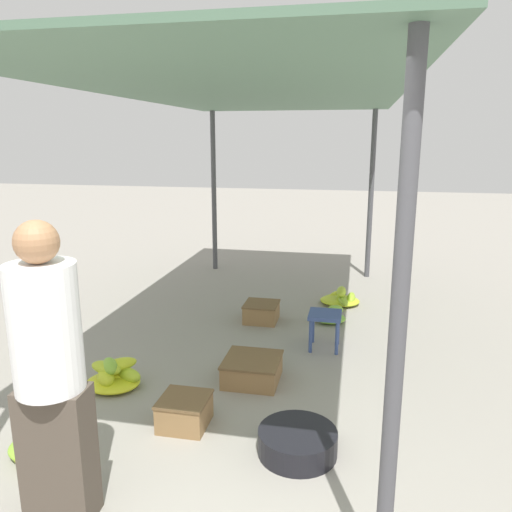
{
  "coord_description": "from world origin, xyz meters",
  "views": [
    {
      "loc": [
        1.08,
        -1.85,
        2.19
      ],
      "look_at": [
        0.0,
        3.42,
        0.92
      ],
      "focal_mm": 35.0,
      "sensor_mm": 36.0,
      "label": 1
    }
  ],
  "objects_px": {
    "basin_black": "(297,442)",
    "banana_pile_left_1": "(114,376)",
    "stool": "(325,320)",
    "banana_pile_right_1": "(328,316)",
    "crate_near": "(185,412)",
    "banana_pile_right_0": "(341,299)",
    "banana_pile_left_0": "(44,442)",
    "crate_far": "(261,312)",
    "crate_mid": "(252,370)",
    "vendor_foreground": "(50,372)"
  },
  "relations": [
    {
      "from": "banana_pile_left_0",
      "to": "banana_pile_right_0",
      "type": "height_order",
      "value": "banana_pile_right_0"
    },
    {
      "from": "basin_black",
      "to": "banana_pile_right_1",
      "type": "height_order",
      "value": "banana_pile_right_1"
    },
    {
      "from": "banana_pile_left_1",
      "to": "crate_near",
      "type": "relative_size",
      "value": 1.41
    },
    {
      "from": "banana_pile_left_0",
      "to": "crate_far",
      "type": "distance_m",
      "value": 3.07
    },
    {
      "from": "stool",
      "to": "crate_near",
      "type": "height_order",
      "value": "stool"
    },
    {
      "from": "basin_black",
      "to": "crate_far",
      "type": "height_order",
      "value": "crate_far"
    },
    {
      "from": "banana_pile_left_1",
      "to": "crate_far",
      "type": "distance_m",
      "value": 2.15
    },
    {
      "from": "vendor_foreground",
      "to": "crate_near",
      "type": "xyz_separation_m",
      "value": [
        0.38,
        1.05,
        -0.81
      ]
    },
    {
      "from": "banana_pile_right_1",
      "to": "crate_far",
      "type": "relative_size",
      "value": 1.0
    },
    {
      "from": "crate_mid",
      "to": "crate_far",
      "type": "bearing_deg",
      "value": 97.84
    },
    {
      "from": "banana_pile_left_0",
      "to": "banana_pile_right_0",
      "type": "bearing_deg",
      "value": 62.55
    },
    {
      "from": "banana_pile_right_1",
      "to": "crate_mid",
      "type": "xyz_separation_m",
      "value": [
        -0.6,
        -1.69,
        0.04
      ]
    },
    {
      "from": "crate_mid",
      "to": "crate_near",
      "type": "bearing_deg",
      "value": -113.81
    },
    {
      "from": "vendor_foreground",
      "to": "crate_near",
      "type": "bearing_deg",
      "value": 69.92
    },
    {
      "from": "stool",
      "to": "banana_pile_left_1",
      "type": "xyz_separation_m",
      "value": [
        -1.8,
        -1.25,
        -0.21
      ]
    },
    {
      "from": "banana_pile_left_0",
      "to": "banana_pile_left_1",
      "type": "relative_size",
      "value": 0.95
    },
    {
      "from": "basin_black",
      "to": "stool",
      "type": "bearing_deg",
      "value": 88.21
    },
    {
      "from": "crate_near",
      "to": "crate_mid",
      "type": "distance_m",
      "value": 0.9
    },
    {
      "from": "banana_pile_left_1",
      "to": "banana_pile_right_1",
      "type": "bearing_deg",
      "value": 49.08
    },
    {
      "from": "banana_pile_right_1",
      "to": "crate_far",
      "type": "distance_m",
      "value": 0.82
    },
    {
      "from": "crate_far",
      "to": "vendor_foreground",
      "type": "bearing_deg",
      "value": -98.91
    },
    {
      "from": "basin_black",
      "to": "banana_pile_right_1",
      "type": "xyz_separation_m",
      "value": [
        0.05,
        2.7,
        -0.02
      ]
    },
    {
      "from": "basin_black",
      "to": "banana_pile_left_0",
      "type": "bearing_deg",
      "value": -168.76
    },
    {
      "from": "banana_pile_left_1",
      "to": "crate_far",
      "type": "height_order",
      "value": "banana_pile_left_1"
    },
    {
      "from": "vendor_foreground",
      "to": "banana_pile_right_0",
      "type": "xyz_separation_m",
      "value": [
        1.47,
        4.28,
        -0.85
      ]
    },
    {
      "from": "crate_near",
      "to": "crate_far",
      "type": "bearing_deg",
      "value": 86.34
    },
    {
      "from": "stool",
      "to": "crate_near",
      "type": "distance_m",
      "value": 1.97
    },
    {
      "from": "stool",
      "to": "banana_pile_left_0",
      "type": "height_order",
      "value": "stool"
    },
    {
      "from": "basin_black",
      "to": "banana_pile_left_1",
      "type": "distance_m",
      "value": 1.85
    },
    {
      "from": "stool",
      "to": "crate_mid",
      "type": "relative_size",
      "value": 0.78
    },
    {
      "from": "banana_pile_left_0",
      "to": "banana_pile_right_1",
      "type": "distance_m",
      "value": 3.56
    },
    {
      "from": "banana_pile_left_0",
      "to": "crate_mid",
      "type": "bearing_deg",
      "value": 47.78
    },
    {
      "from": "stool",
      "to": "banana_pile_left_0",
      "type": "bearing_deg",
      "value": -129.35
    },
    {
      "from": "basin_black",
      "to": "crate_far",
      "type": "xyz_separation_m",
      "value": [
        -0.75,
        2.55,
        0.03
      ]
    },
    {
      "from": "banana_pile_left_0",
      "to": "crate_far",
      "type": "height_order",
      "value": "banana_pile_left_0"
    },
    {
      "from": "banana_pile_right_0",
      "to": "crate_near",
      "type": "height_order",
      "value": "banana_pile_right_0"
    },
    {
      "from": "banana_pile_right_0",
      "to": "banana_pile_right_1",
      "type": "distance_m",
      "value": 0.72
    },
    {
      "from": "stool",
      "to": "banana_pile_right_1",
      "type": "height_order",
      "value": "stool"
    },
    {
      "from": "vendor_foreground",
      "to": "banana_pile_right_1",
      "type": "relative_size",
      "value": 4.36
    },
    {
      "from": "banana_pile_left_1",
      "to": "stool",
      "type": "bearing_deg",
      "value": 34.81
    },
    {
      "from": "vendor_foreground",
      "to": "crate_near",
      "type": "height_order",
      "value": "vendor_foreground"
    },
    {
      "from": "stool",
      "to": "banana_pile_right_1",
      "type": "bearing_deg",
      "value": 90.37
    },
    {
      "from": "basin_black",
      "to": "crate_mid",
      "type": "height_order",
      "value": "crate_mid"
    },
    {
      "from": "banana_pile_right_1",
      "to": "crate_near",
      "type": "bearing_deg",
      "value": -110.85
    },
    {
      "from": "basin_black",
      "to": "banana_pile_left_1",
      "type": "height_order",
      "value": "banana_pile_left_1"
    },
    {
      "from": "banana_pile_right_0",
      "to": "crate_mid",
      "type": "relative_size",
      "value": 1.3
    },
    {
      "from": "basin_black",
      "to": "banana_pile_right_0",
      "type": "relative_size",
      "value": 0.85
    },
    {
      "from": "vendor_foreground",
      "to": "banana_pile_right_0",
      "type": "relative_size",
      "value": 2.68
    },
    {
      "from": "banana_pile_left_0",
      "to": "crate_near",
      "type": "xyz_separation_m",
      "value": [
        0.87,
        0.53,
        0.04
      ]
    },
    {
      "from": "crate_near",
      "to": "crate_mid",
      "type": "xyz_separation_m",
      "value": [
        0.36,
        0.82,
        -0.01
      ]
    }
  ]
}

